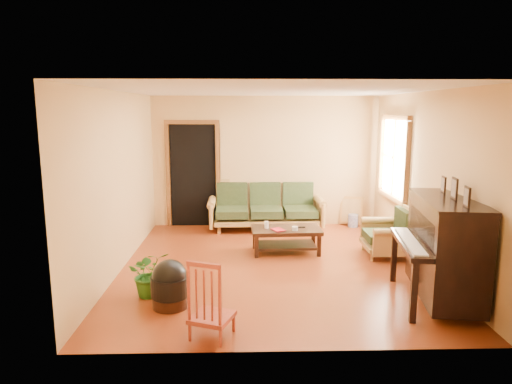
{
  "coord_description": "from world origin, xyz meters",
  "views": [
    {
      "loc": [
        -0.43,
        -6.61,
        2.34
      ],
      "look_at": [
        -0.25,
        0.2,
        1.1
      ],
      "focal_mm": 32.0,
      "sensor_mm": 36.0,
      "label": 1
    }
  ],
  "objects_px": {
    "potted_plant": "(150,273)",
    "piano": "(445,251)",
    "coffee_table": "(286,240)",
    "sofa": "(266,205)",
    "armchair": "(386,231)",
    "red_chair": "(212,297)",
    "ceramic_crock": "(353,221)",
    "footstool": "(170,289)"
  },
  "relations": [
    {
      "from": "coffee_table",
      "to": "piano",
      "type": "relative_size",
      "value": 0.77
    },
    {
      "from": "footstool",
      "to": "potted_plant",
      "type": "distance_m",
      "value": 0.47
    },
    {
      "from": "red_chair",
      "to": "ceramic_crock",
      "type": "relative_size",
      "value": 3.37
    },
    {
      "from": "sofa",
      "to": "piano",
      "type": "height_order",
      "value": "piano"
    },
    {
      "from": "footstool",
      "to": "piano",
      "type": "bearing_deg",
      "value": 1.03
    },
    {
      "from": "sofa",
      "to": "footstool",
      "type": "xyz_separation_m",
      "value": [
        -1.32,
        -3.58,
        -0.26
      ]
    },
    {
      "from": "red_chair",
      "to": "potted_plant",
      "type": "distance_m",
      "value": 1.38
    },
    {
      "from": "piano",
      "to": "ceramic_crock",
      "type": "relative_size",
      "value": 5.77
    },
    {
      "from": "potted_plant",
      "to": "coffee_table",
      "type": "bearing_deg",
      "value": 42.63
    },
    {
      "from": "armchair",
      "to": "red_chair",
      "type": "relative_size",
      "value": 0.96
    },
    {
      "from": "ceramic_crock",
      "to": "red_chair",
      "type": "bearing_deg",
      "value": -119.75
    },
    {
      "from": "sofa",
      "to": "footstool",
      "type": "relative_size",
      "value": 4.85
    },
    {
      "from": "footstool",
      "to": "red_chair",
      "type": "height_order",
      "value": "red_chair"
    },
    {
      "from": "footstool",
      "to": "ceramic_crock",
      "type": "relative_size",
      "value": 1.8
    },
    {
      "from": "potted_plant",
      "to": "red_chair",
      "type": "bearing_deg",
      "value": -51.61
    },
    {
      "from": "coffee_table",
      "to": "red_chair",
      "type": "distance_m",
      "value": 3.0
    },
    {
      "from": "coffee_table",
      "to": "piano",
      "type": "xyz_separation_m",
      "value": [
        1.74,
        -2.01,
        0.44
      ]
    },
    {
      "from": "red_chair",
      "to": "potted_plant",
      "type": "height_order",
      "value": "red_chair"
    },
    {
      "from": "sofa",
      "to": "red_chair",
      "type": "bearing_deg",
      "value": -101.2
    },
    {
      "from": "piano",
      "to": "potted_plant",
      "type": "bearing_deg",
      "value": -175.88
    },
    {
      "from": "coffee_table",
      "to": "potted_plant",
      "type": "relative_size",
      "value": 1.89
    },
    {
      "from": "armchair",
      "to": "red_chair",
      "type": "height_order",
      "value": "red_chair"
    },
    {
      "from": "ceramic_crock",
      "to": "potted_plant",
      "type": "xyz_separation_m",
      "value": [
        -3.39,
        -3.36,
        0.17
      ]
    },
    {
      "from": "sofa",
      "to": "potted_plant",
      "type": "distance_m",
      "value": 3.63
    },
    {
      "from": "potted_plant",
      "to": "piano",
      "type": "bearing_deg",
      "value": -4.42
    },
    {
      "from": "piano",
      "to": "coffee_table",
      "type": "bearing_deg",
      "value": 139.43
    },
    {
      "from": "red_chair",
      "to": "potted_plant",
      "type": "bearing_deg",
      "value": 149.93
    },
    {
      "from": "armchair",
      "to": "ceramic_crock",
      "type": "bearing_deg",
      "value": 93.36
    },
    {
      "from": "armchair",
      "to": "coffee_table",
      "type": "bearing_deg",
      "value": 173.56
    },
    {
      "from": "coffee_table",
      "to": "armchair",
      "type": "relative_size",
      "value": 1.38
    },
    {
      "from": "footstool",
      "to": "coffee_table",
      "type": "bearing_deg",
      "value": 52.75
    },
    {
      "from": "ceramic_crock",
      "to": "potted_plant",
      "type": "relative_size",
      "value": 0.43
    },
    {
      "from": "armchair",
      "to": "footstool",
      "type": "relative_size",
      "value": 1.79
    },
    {
      "from": "coffee_table",
      "to": "potted_plant",
      "type": "xyz_separation_m",
      "value": [
        -1.88,
        -1.73,
        0.09
      ]
    },
    {
      "from": "armchair",
      "to": "piano",
      "type": "distance_m",
      "value": 1.84
    },
    {
      "from": "coffee_table",
      "to": "ceramic_crock",
      "type": "height_order",
      "value": "coffee_table"
    },
    {
      "from": "piano",
      "to": "ceramic_crock",
      "type": "distance_m",
      "value": 3.69
    },
    {
      "from": "armchair",
      "to": "ceramic_crock",
      "type": "height_order",
      "value": "armchair"
    },
    {
      "from": "coffee_table",
      "to": "sofa",
      "type": "bearing_deg",
      "value": 99.66
    },
    {
      "from": "sofa",
      "to": "red_chair",
      "type": "height_order",
      "value": "sofa"
    },
    {
      "from": "piano",
      "to": "red_chair",
      "type": "height_order",
      "value": "piano"
    },
    {
      "from": "sofa",
      "to": "coffee_table",
      "type": "xyz_separation_m",
      "value": [
        0.26,
        -1.51,
        -0.27
      ]
    }
  ]
}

